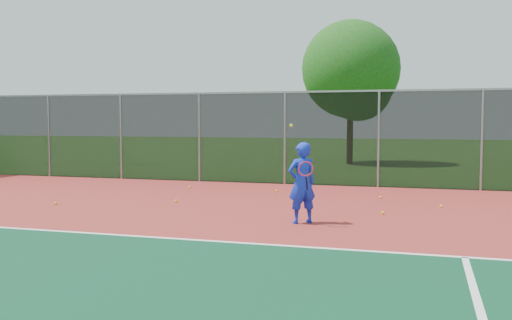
{
  "coord_description": "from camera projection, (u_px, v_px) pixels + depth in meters",
  "views": [
    {
      "loc": [
        1.39,
        -6.07,
        2.11
      ],
      "look_at": [
        -1.9,
        5.0,
        1.3
      ],
      "focal_mm": 40.0,
      "sensor_mm": 36.0,
      "label": 1
    }
  ],
  "objects": [
    {
      "name": "fence_back",
      "position": [
        379.0,
        138.0,
        17.71
      ],
      "size": [
        30.0,
        0.06,
        3.03
      ],
      "color": "black",
      "rests_on": "court_apron"
    },
    {
      "name": "practice_ball_2",
      "position": [
        383.0,
        213.0,
        12.65
      ],
      "size": [
        0.07,
        0.07,
        0.07
      ],
      "primitive_type": "sphere",
      "color": "yellow",
      "rests_on": "court_apron"
    },
    {
      "name": "court_apron",
      "position": [
        323.0,
        265.0,
        8.25
      ],
      "size": [
        30.0,
        20.0,
        0.02
      ],
      "primitive_type": "cube",
      "color": "maroon",
      "rests_on": "ground"
    },
    {
      "name": "practice_ball_5",
      "position": [
        300.0,
        193.0,
        16.11
      ],
      "size": [
        0.07,
        0.07,
        0.07
      ],
      "primitive_type": "sphere",
      "color": "yellow",
      "rests_on": "court_apron"
    },
    {
      "name": "ground",
      "position": [
        292.0,
        310.0,
        6.34
      ],
      "size": [
        120.0,
        120.0,
        0.0
      ],
      "primitive_type": "plane",
      "color": "#285618",
      "rests_on": "ground"
    },
    {
      "name": "tree_back_left",
      "position": [
        352.0,
        74.0,
        27.27
      ],
      "size": [
        4.7,
        4.7,
        6.91
      ],
      "color": "#3B2815",
      "rests_on": "ground"
    },
    {
      "name": "practice_ball_0",
      "position": [
        277.0,
        191.0,
        16.56
      ],
      "size": [
        0.07,
        0.07,
        0.07
      ],
      "primitive_type": "sphere",
      "color": "yellow",
      "rests_on": "court_apron"
    },
    {
      "name": "tennis_player",
      "position": [
        302.0,
        183.0,
        11.51
      ],
      "size": [
        0.72,
        0.75,
        2.02
      ],
      "color": "#1631D4",
      "rests_on": "court_apron"
    },
    {
      "name": "practice_ball_6",
      "position": [
        176.0,
        201.0,
        14.51
      ],
      "size": [
        0.07,
        0.07,
        0.07
      ],
      "primitive_type": "sphere",
      "color": "yellow",
      "rests_on": "court_apron"
    },
    {
      "name": "practice_ball_3",
      "position": [
        380.0,
        197.0,
        15.21
      ],
      "size": [
        0.07,
        0.07,
        0.07
      ],
      "primitive_type": "sphere",
      "color": "yellow",
      "rests_on": "court_apron"
    },
    {
      "name": "practice_ball_7",
      "position": [
        190.0,
        187.0,
        17.54
      ],
      "size": [
        0.07,
        0.07,
        0.07
      ],
      "primitive_type": "sphere",
      "color": "yellow",
      "rests_on": "court_apron"
    },
    {
      "name": "practice_ball_4",
      "position": [
        441.0,
        206.0,
        13.61
      ],
      "size": [
        0.07,
        0.07,
        0.07
      ],
      "primitive_type": "sphere",
      "color": "yellow",
      "rests_on": "court_apron"
    },
    {
      "name": "practice_ball_1",
      "position": [
        56.0,
        203.0,
        14.1
      ],
      "size": [
        0.07,
        0.07,
        0.07
      ],
      "primitive_type": "sphere",
      "color": "yellow",
      "rests_on": "court_apron"
    }
  ]
}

